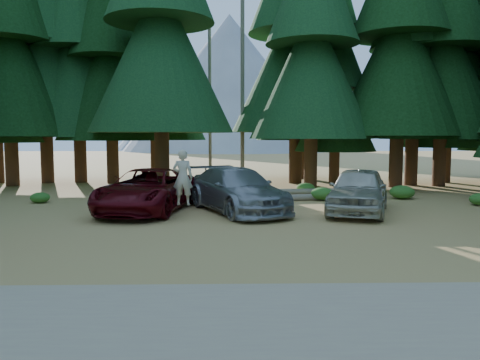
% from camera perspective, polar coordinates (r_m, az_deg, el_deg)
% --- Properties ---
extents(ground, '(160.00, 160.00, 0.00)m').
position_cam_1_polar(ground, '(13.95, -1.42, -6.60)').
color(ground, tan).
rests_on(ground, ground).
extents(gravel_strip, '(26.00, 3.50, 0.01)m').
position_cam_1_polar(gravel_strip, '(7.70, -1.58, -16.59)').
color(gravel_strip, tan).
rests_on(gravel_strip, ground).
extents(forest_belt_north, '(36.00, 7.00, 22.00)m').
position_cam_1_polar(forest_belt_north, '(28.79, -1.33, -0.43)').
color(forest_belt_north, black).
rests_on(forest_belt_north, ground).
extents(snag_front, '(0.24, 0.24, 12.00)m').
position_cam_1_polar(snag_front, '(28.33, 0.29, 11.64)').
color(snag_front, slate).
rests_on(snag_front, ground).
extents(snag_back, '(0.20, 0.20, 10.00)m').
position_cam_1_polar(snag_back, '(29.75, -3.69, 9.39)').
color(snag_back, slate).
rests_on(snag_back, ground).
extents(mountain_peak, '(48.00, 50.00, 28.00)m').
position_cam_1_polar(mountain_peak, '(102.39, -2.76, 10.82)').
color(mountain_peak, gray).
rests_on(mountain_peak, ground).
extents(red_pickup, '(3.71, 6.29, 1.64)m').
position_cam_1_polar(red_pickup, '(18.33, -11.21, -1.24)').
color(red_pickup, '#52070E').
rests_on(red_pickup, ground).
extents(silver_minivan_center, '(4.50, 6.22, 1.67)m').
position_cam_1_polar(silver_minivan_center, '(17.95, -0.36, -1.22)').
color(silver_minivan_center, '#94969B').
rests_on(silver_minivan_center, ground).
extents(silver_minivan_right, '(3.64, 5.45, 1.72)m').
position_cam_1_polar(silver_minivan_right, '(18.24, 14.24, -1.20)').
color(silver_minivan_right, '#B8B4A3').
rests_on(silver_minivan_right, ground).
extents(frisbee_player, '(0.77, 0.55, 1.96)m').
position_cam_1_polar(frisbee_player, '(16.55, -6.99, 0.35)').
color(frisbee_player, beige).
rests_on(frisbee_player, ground).
extents(log_left, '(3.55, 1.86, 0.27)m').
position_cam_1_polar(log_left, '(24.12, -8.88, -1.28)').
color(log_left, slate).
rests_on(log_left, ground).
extents(log_mid, '(3.56, 0.55, 0.29)m').
position_cam_1_polar(log_mid, '(23.58, 8.29, -1.40)').
color(log_mid, slate).
rests_on(log_mid, ground).
extents(log_right, '(4.44, 1.16, 0.29)m').
position_cam_1_polar(log_right, '(20.95, 5.15, -2.21)').
color(log_right, slate).
rests_on(log_right, ground).
extents(shrub_far_left, '(0.96, 0.96, 0.53)m').
position_cam_1_polar(shrub_far_left, '(23.61, -14.12, -1.21)').
color(shrub_far_left, '#246F21').
rests_on(shrub_far_left, ground).
extents(shrub_left, '(0.84, 0.84, 0.46)m').
position_cam_1_polar(shrub_left, '(23.91, -7.02, -1.08)').
color(shrub_left, '#246F21').
rests_on(shrub_left, ground).
extents(shrub_center_left, '(1.15, 1.15, 0.63)m').
position_cam_1_polar(shrub_center_left, '(23.73, -0.10, -0.89)').
color(shrub_center_left, '#246F21').
rests_on(shrub_center_left, ground).
extents(shrub_center_right, '(0.95, 0.95, 0.52)m').
position_cam_1_polar(shrub_center_right, '(24.10, 8.02, -0.97)').
color(shrub_center_right, '#246F21').
rests_on(shrub_center_right, ground).
extents(shrub_right, '(1.05, 1.05, 0.58)m').
position_cam_1_polar(shrub_right, '(21.54, 10.00, -1.67)').
color(shrub_right, '#246F21').
rests_on(shrub_right, ground).
extents(shrub_far_right, '(1.13, 1.13, 0.62)m').
position_cam_1_polar(shrub_far_right, '(22.95, 19.15, -1.40)').
color(shrub_far_right, '#246F21').
rests_on(shrub_far_right, ground).
extents(shrub_edge_west, '(0.83, 0.83, 0.46)m').
position_cam_1_polar(shrub_edge_west, '(22.16, -23.19, -1.99)').
color(shrub_edge_west, '#246F21').
rests_on(shrub_edge_west, ground).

